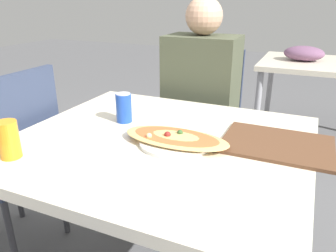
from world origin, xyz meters
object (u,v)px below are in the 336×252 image
at_px(pizza_main, 176,139).
at_px(drink_glass, 8,140).
at_px(chair_far_seated, 205,118).
at_px(chair_side_left, 14,158).
at_px(person_seated, 200,91).
at_px(soda_can, 124,108).
at_px(dining_table, 160,156).

xyz_separation_m(pizza_main, drink_glass, (-0.46, -0.32, 0.04)).
xyz_separation_m(chair_far_seated, drink_glass, (-0.31, -1.16, 0.27)).
distance_m(chair_far_seated, chair_side_left, 1.10).
bearing_deg(drink_glass, chair_far_seated, 75.00).
bearing_deg(chair_far_seated, chair_side_left, 53.64).
height_order(chair_far_seated, person_seated, person_seated).
xyz_separation_m(soda_can, drink_glass, (-0.17, -0.44, 0.00)).
xyz_separation_m(chair_side_left, soda_can, (0.51, 0.16, 0.27)).
xyz_separation_m(dining_table, person_seated, (-0.08, 0.71, 0.07)).
height_order(dining_table, chair_side_left, chair_side_left).
xyz_separation_m(dining_table, chair_far_seated, (-0.08, 0.82, -0.13)).
bearing_deg(person_seated, chair_far_seated, -90.00).
height_order(person_seated, soda_can, person_seated).
relative_size(chair_side_left, pizza_main, 2.36).
distance_m(dining_table, drink_glass, 0.53).
height_order(dining_table, pizza_main, pizza_main).
height_order(pizza_main, soda_can, soda_can).
bearing_deg(chair_far_seated, pizza_main, 100.10).
distance_m(chair_far_seated, person_seated, 0.23).
relative_size(chair_side_left, person_seated, 0.76).
relative_size(person_seated, pizza_main, 3.10).
height_order(dining_table, chair_far_seated, chair_far_seated).
relative_size(chair_side_left, soda_can, 7.50).
distance_m(dining_table, person_seated, 0.72).
xyz_separation_m(dining_table, drink_glass, (-0.39, -0.34, 0.13)).
bearing_deg(pizza_main, person_seated, 101.70).
relative_size(dining_table, person_seated, 0.88).
bearing_deg(chair_side_left, pizza_main, -86.86).
bearing_deg(chair_side_left, soda_can, -72.15).
relative_size(soda_can, drink_glass, 0.98).
bearing_deg(soda_can, drink_glass, -111.26).
bearing_deg(dining_table, chair_side_left, -175.38).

